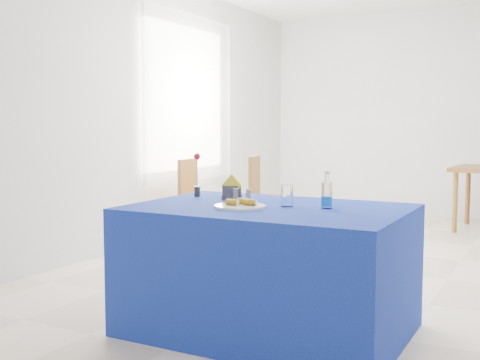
# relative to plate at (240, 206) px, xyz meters

# --- Properties ---
(floor) EXTENTS (7.00, 7.00, 0.00)m
(floor) POSITION_rel_plate_xyz_m (0.33, 1.90, -0.77)
(floor) COLOR beige
(floor) RESTS_ON ground
(room_shell) EXTENTS (7.00, 7.00, 7.00)m
(room_shell) POSITION_rel_plate_xyz_m (0.33, 1.90, 0.98)
(room_shell) COLOR silver
(room_shell) RESTS_ON ground
(window_pane) EXTENTS (0.04, 1.50, 1.60)m
(window_pane) POSITION_rel_plate_xyz_m (-2.14, 2.70, 0.78)
(window_pane) COLOR white
(window_pane) RESTS_ON room_shell
(curtain) EXTENTS (0.04, 1.75, 1.85)m
(curtain) POSITION_rel_plate_xyz_m (-2.07, 2.70, 0.78)
(curtain) COLOR white
(curtain) RESTS_ON room_shell
(plate) EXTENTS (0.30, 0.30, 0.01)m
(plate) POSITION_rel_plate_xyz_m (0.00, 0.00, 0.00)
(plate) COLOR silver
(plate) RESTS_ON blue_table
(drinking_glass) EXTENTS (0.07, 0.07, 0.13)m
(drinking_glass) POSITION_rel_plate_xyz_m (0.22, 0.17, 0.06)
(drinking_glass) COLOR white
(drinking_glass) RESTS_ON blue_table
(salt_shaker) EXTENTS (0.03, 0.03, 0.08)m
(salt_shaker) POSITION_rel_plate_xyz_m (-0.06, 0.23, 0.04)
(salt_shaker) COLOR slate
(salt_shaker) RESTS_ON blue_table
(pepper_shaker) EXTENTS (0.03, 0.03, 0.08)m
(pepper_shaker) POSITION_rel_plate_xyz_m (-0.15, 0.22, 0.04)
(pepper_shaker) COLOR slate
(pepper_shaker) RESTS_ON blue_table
(blue_table) EXTENTS (1.60, 1.10, 0.76)m
(blue_table) POSITION_rel_plate_xyz_m (0.12, 0.13, -0.39)
(blue_table) COLOR navy
(blue_table) RESTS_ON floor
(water_bottle) EXTENTS (0.07, 0.07, 0.21)m
(water_bottle) POSITION_rel_plate_xyz_m (0.45, 0.22, 0.06)
(water_bottle) COLOR silver
(water_bottle) RESTS_ON blue_table
(napkin_holder) EXTENTS (0.15, 0.10, 0.16)m
(napkin_holder) POSITION_rel_plate_xyz_m (-0.23, 0.32, 0.04)
(napkin_holder) COLOR #39393E
(napkin_holder) RESTS_ON blue_table
(rose_vase) EXTENTS (0.04, 0.04, 0.29)m
(rose_vase) POSITION_rel_plate_xyz_m (-0.51, 0.35, 0.13)
(rose_vase) COLOR #242429
(rose_vase) RESTS_ON blue_table
(chair_win_a) EXTENTS (0.43, 0.43, 0.88)m
(chair_win_a) POSITION_rel_plate_xyz_m (-1.78, 2.33, -0.26)
(chair_win_a) COLOR brown
(chair_win_a) RESTS_ON floor
(chair_win_b) EXTENTS (0.49, 0.49, 0.91)m
(chair_win_b) POSITION_rel_plate_xyz_m (-1.23, 2.84, -0.24)
(chair_win_b) COLOR brown
(chair_win_b) RESTS_ON floor
(banana_pieces) EXTENTS (0.17, 0.11, 0.04)m
(banana_pieces) POSITION_rel_plate_xyz_m (0.00, 0.02, 0.03)
(banana_pieces) COLOR gold
(banana_pieces) RESTS_ON plate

